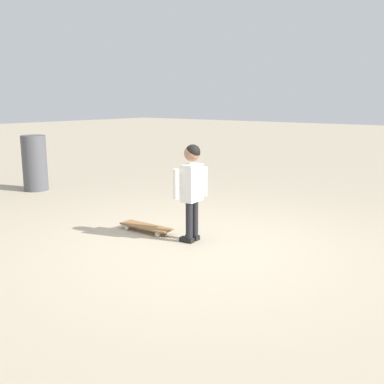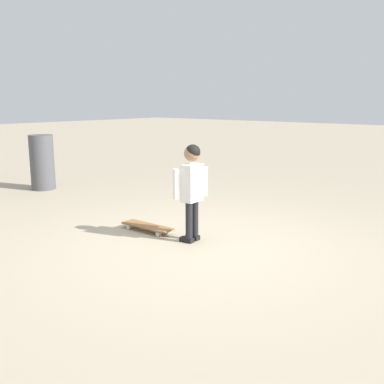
# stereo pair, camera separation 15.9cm
# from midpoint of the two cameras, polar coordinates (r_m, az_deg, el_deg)

# --- Properties ---
(ground_plane) EXTENTS (50.00, 50.00, 0.00)m
(ground_plane) POSITION_cam_midpoint_polar(r_m,az_deg,el_deg) (4.70, 2.03, -7.14)
(ground_plane) COLOR tan
(child_person) EXTENTS (0.38, 0.21, 1.06)m
(child_person) POSITION_cam_midpoint_polar(r_m,az_deg,el_deg) (4.75, 0.95, 1.26)
(child_person) COLOR black
(child_person) RESTS_ON ground
(skateboard) EXTENTS (0.21, 0.69, 0.07)m
(skateboard) POSITION_cam_midpoint_polar(r_m,az_deg,el_deg) (5.27, -4.87, -4.41)
(skateboard) COLOR olive
(skateboard) RESTS_ON ground
(trash_bin) EXTENTS (0.40, 0.40, 0.94)m
(trash_bin) POSITION_cam_midpoint_polar(r_m,az_deg,el_deg) (8.05, -18.07, 3.63)
(trash_bin) COLOR #4C4C51
(trash_bin) RESTS_ON ground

